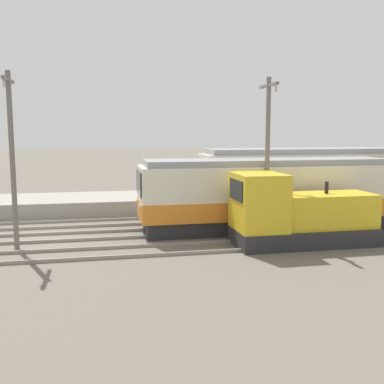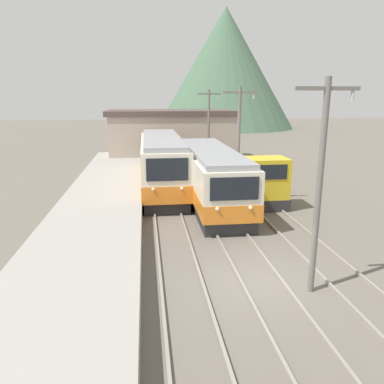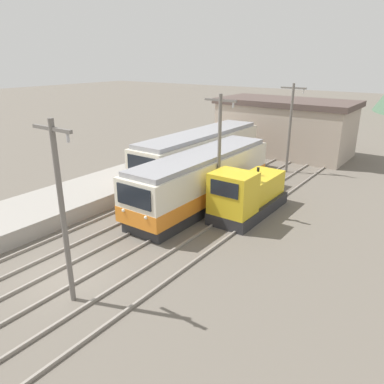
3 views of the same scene
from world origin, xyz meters
TOP-DOWN VIEW (x-y plane):
  - ground_plane at (0.00, 0.00)m, footprint 200.00×200.00m
  - platform_left at (-6.25, 0.00)m, footprint 4.50×54.00m
  - track_left at (-2.60, 0.00)m, footprint 1.54×60.00m
  - track_center at (0.20, 0.00)m, footprint 1.54×60.00m
  - track_right at (3.20, 0.00)m, footprint 1.54×60.00m
  - commuter_train_left at (-2.60, 13.98)m, footprint 2.84×12.63m
  - commuter_train_center at (0.20, 10.16)m, footprint 2.84×12.15m
  - shunting_locomotive at (3.20, 10.41)m, footprint 2.40×5.98m
  - catenary_mast_near at (1.71, -0.90)m, footprint 2.00×0.20m
  - catenary_mast_mid at (1.71, 9.62)m, footprint 2.00×0.20m
  - catenary_mast_far at (1.71, 20.14)m, footprint 2.00×0.20m
  - station_building at (-1.09, 26.00)m, footprint 12.60×6.30m
  - mountain_backdrop at (13.18, 68.35)m, footprint 28.79×28.79m

SIDE VIEW (x-z plane):
  - ground_plane at x=0.00m, z-range 0.00..0.00m
  - track_left at x=-2.60m, z-range 0.00..0.14m
  - track_center at x=0.20m, z-range 0.00..0.14m
  - track_right at x=3.20m, z-range 0.00..0.14m
  - platform_left at x=-6.25m, z-range 0.00..0.90m
  - shunting_locomotive at x=3.20m, z-range -0.29..2.71m
  - commuter_train_center at x=0.20m, z-range -0.11..3.28m
  - commuter_train_left at x=-2.60m, z-range -0.14..3.61m
  - station_building at x=-1.09m, z-range 0.02..5.14m
  - catenary_mast_near at x=1.71m, z-range 0.32..7.30m
  - catenary_mast_mid at x=1.71m, z-range 0.32..7.30m
  - catenary_mast_far at x=1.71m, z-range 0.32..7.30m
  - mountain_backdrop at x=13.18m, z-range 0.00..24.04m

